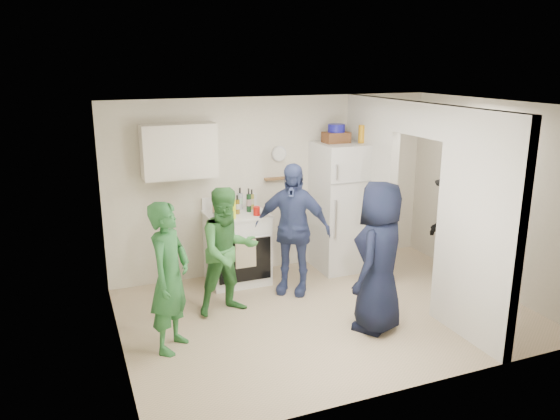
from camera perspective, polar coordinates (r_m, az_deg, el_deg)
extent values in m
plane|color=tan|center=(6.78, 4.85, -10.71)|extent=(4.80, 4.80, 0.00)
plane|color=silver|center=(7.84, -0.50, 2.66)|extent=(4.80, 0.00, 4.80)
plane|color=silver|center=(4.95, 14.03, -5.46)|extent=(4.80, 0.00, 4.80)
plane|color=silver|center=(5.70, -16.99, -2.92)|extent=(0.00, 3.40, 3.40)
plane|color=silver|center=(7.69, 21.28, 1.35)|extent=(0.00, 3.40, 3.40)
plane|color=white|center=(6.11, 5.39, 10.86)|extent=(4.80, 4.80, 0.00)
cube|color=silver|center=(7.83, 9.33, 2.44)|extent=(0.12, 1.20, 2.50)
cube|color=silver|center=(6.12, 19.94, -1.93)|extent=(0.12, 1.20, 2.50)
cube|color=silver|center=(6.76, 14.56, 9.16)|extent=(0.12, 1.00, 0.40)
cube|color=white|center=(7.53, -4.50, -3.94)|extent=(0.83, 0.69, 0.98)
cube|color=silver|center=(7.17, -10.52, 6.09)|extent=(0.95, 0.34, 0.70)
cube|color=silver|center=(7.97, 6.49, 0.38)|extent=(0.76, 0.74, 1.86)
cube|color=brown|center=(7.77, 5.89, 7.56)|extent=(0.35, 0.25, 0.15)
cylinder|color=#16148C|center=(7.75, 5.91, 8.51)|extent=(0.24, 0.24, 0.11)
cylinder|color=orange|center=(7.78, 8.52, 7.86)|extent=(0.09, 0.09, 0.25)
cylinder|color=white|center=(7.75, -0.11, 5.90)|extent=(0.22, 0.02, 0.22)
cube|color=olive|center=(7.77, -0.37, 3.30)|extent=(0.35, 0.08, 0.03)
cube|color=black|center=(7.74, 20.46, 4.55)|extent=(0.03, 0.70, 0.80)
cube|color=white|center=(7.73, 20.38, 4.55)|extent=(0.04, 0.76, 0.86)
cube|color=white|center=(7.67, 20.48, 7.10)|extent=(0.04, 0.82, 0.18)
cylinder|color=#E0F314|center=(7.11, -5.00, 0.10)|extent=(0.09, 0.09, 0.25)
cylinder|color=#B9130C|center=(7.25, -2.46, -0.09)|extent=(0.09, 0.09, 0.12)
imported|color=#2F7636|center=(5.80, -11.46, -6.90)|extent=(0.66, 0.70, 1.61)
imported|color=#3D8C46|center=(6.54, -5.44, -4.32)|extent=(0.82, 0.68, 1.56)
imported|color=navy|center=(7.07, 1.25, -1.99)|extent=(1.06, 0.95, 1.73)
imported|color=black|center=(6.19, 10.34, -4.86)|extent=(1.00, 0.95, 1.72)
imported|color=black|center=(7.81, 17.64, -1.58)|extent=(0.74, 1.10, 1.59)
cylinder|color=#613213|center=(7.36, -6.87, 0.78)|extent=(0.06, 0.06, 0.30)
cylinder|color=#1A4818|center=(7.24, -5.95, 0.33)|extent=(0.07, 0.07, 0.25)
cylinder|color=silver|center=(7.44, -5.55, 0.83)|extent=(0.07, 0.07, 0.26)
cylinder|color=brown|center=(7.32, -4.49, 0.58)|extent=(0.07, 0.07, 0.26)
cylinder|color=#A2A8B4|center=(7.54, -4.20, 1.20)|extent=(0.07, 0.07, 0.30)
cylinder|color=#13361B|center=(7.39, -3.28, 1.04)|extent=(0.06, 0.06, 0.33)
cylinder|color=olive|center=(7.54, -2.97, 1.13)|extent=(0.06, 0.06, 0.28)
cylinder|color=#A9AEB5|center=(7.14, -6.74, 0.40)|extent=(0.07, 0.07, 0.32)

